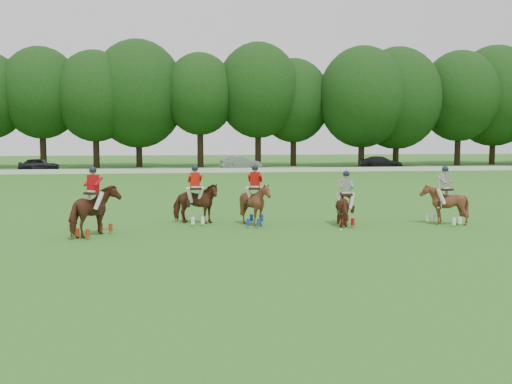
{
  "coord_description": "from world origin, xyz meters",
  "views": [
    {
      "loc": [
        -2.44,
        -17.19,
        3.52
      ],
      "look_at": [
        0.45,
        4.2,
        1.4
      ],
      "focal_mm": 40.0,
      "sensor_mm": 36.0,
      "label": 1
    }
  ],
  "objects": [
    {
      "name": "ground",
      "position": [
        0.0,
        0.0,
        0.0
      ],
      "size": [
        180.0,
        180.0,
        0.0
      ],
      "primitive_type": "plane",
      "color": "#31691E",
      "rests_on": "ground"
    },
    {
      "name": "tree_line",
      "position": [
        0.26,
        48.05,
        8.23
      ],
      "size": [
        117.98,
        14.32,
        14.75
      ],
      "color": "black",
      "rests_on": "ground"
    },
    {
      "name": "boundary_rail",
      "position": [
        0.0,
        38.0,
        0.22
      ],
      "size": [
        120.0,
        0.1,
        0.44
      ],
      "primitive_type": "cube",
      "color": "white",
      "rests_on": "ground"
    },
    {
      "name": "car_left",
      "position": [
        -16.44,
        42.5,
        0.67
      ],
      "size": [
        4.09,
        2.08,
        1.33
      ],
      "primitive_type": "imported",
      "rotation": [
        0.0,
        0.0,
        1.7
      ],
      "color": "black",
      "rests_on": "ground"
    },
    {
      "name": "car_mid",
      "position": [
        3.98,
        42.5,
        0.71
      ],
      "size": [
        4.46,
        2.1,
        1.41
      ],
      "primitive_type": "imported",
      "rotation": [
        0.0,
        0.0,
        1.71
      ],
      "color": "gray",
      "rests_on": "ground"
    },
    {
      "name": "car_right",
      "position": [
        19.39,
        42.5,
        0.67
      ],
      "size": [
        4.97,
        3.32,
        1.34
      ],
      "primitive_type": "imported",
      "rotation": [
        0.0,
        0.0,
        1.23
      ],
      "color": "black",
      "rests_on": "ground"
    },
    {
      "name": "polo_red_a",
      "position": [
        -5.44,
        3.27,
        0.9
      ],
      "size": [
        1.85,
        2.29,
        2.45
      ],
      "color": "#512715",
      "rests_on": "ground"
    },
    {
      "name": "polo_red_b",
      "position": [
        -1.83,
        5.64,
        0.85
      ],
      "size": [
        1.81,
        1.61,
        2.35
      ],
      "color": "#512715",
      "rests_on": "ground"
    },
    {
      "name": "polo_red_c",
      "position": [
        0.5,
        4.87,
        0.88
      ],
      "size": [
        1.7,
        1.83,
        2.4
      ],
      "color": "#512715",
      "rests_on": "ground"
    },
    {
      "name": "polo_stripe_a",
      "position": [
        4.05,
        4.45,
        0.77
      ],
      "size": [
        1.08,
        1.76,
        2.16
      ],
      "color": "#512715",
      "rests_on": "ground"
    },
    {
      "name": "polo_stripe_b",
      "position": [
        7.99,
        4.11,
        0.84
      ],
      "size": [
        1.88,
        1.94,
        2.33
      ],
      "color": "#512715",
      "rests_on": "ground"
    },
    {
      "name": "polo_ball",
      "position": [
        3.48,
        3.09,
        0.04
      ],
      "size": [
        0.09,
        0.09,
        0.09
      ],
      "primitive_type": "sphere",
      "color": "white",
      "rests_on": "ground"
    }
  ]
}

